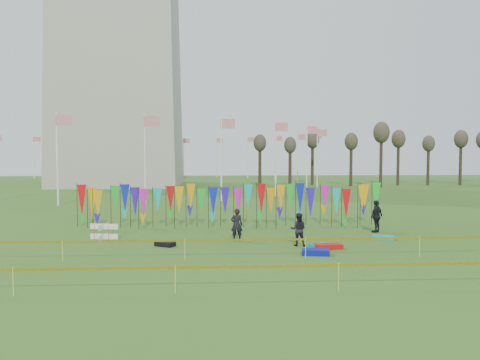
{
  "coord_description": "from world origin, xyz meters",
  "views": [
    {
      "loc": [
        -0.81,
        -20.55,
        4.29
      ],
      "look_at": [
        0.74,
        6.0,
        2.9
      ],
      "focal_mm": 35.0,
      "sensor_mm": 36.0,
      "label": 1
    }
  ],
  "objects": [
    {
      "name": "kite_bag_red",
      "position": [
        4.48,
        0.46,
        0.12
      ],
      "size": [
        1.32,
        0.74,
        0.23
      ],
      "primitive_type": "cube",
      "rotation": [
        0.0,
        0.0,
        0.14
      ],
      "color": "red",
      "rests_on": "ground"
    },
    {
      "name": "person_mid",
      "position": [
        3.24,
        1.26,
        0.78
      ],
      "size": [
        0.85,
        0.63,
        1.57
      ],
      "primitive_type": "imported",
      "rotation": [
        0.0,
        0.0,
        2.91
      ],
      "color": "black",
      "rests_on": "ground"
    },
    {
      "name": "person_right",
      "position": [
        8.3,
        4.84,
        0.9
      ],
      "size": [
        1.2,
        1.14,
        1.81
      ],
      "primitive_type": "imported",
      "rotation": [
        0.0,
        0.0,
        3.84
      ],
      "color": "black",
      "rests_on": "ground"
    },
    {
      "name": "person_left",
      "position": [
        0.38,
        2.69,
        0.82
      ],
      "size": [
        0.62,
        0.47,
        1.64
      ],
      "primitive_type": "imported",
      "rotation": [
        0.0,
        0.0,
        3.19
      ],
      "color": "black",
      "rests_on": "ground"
    },
    {
      "name": "caution_tape_far",
      "position": [
        -0.22,
        -6.14,
        0.78
      ],
      "size": [
        26.0,
        0.02,
        0.9
      ],
      "color": "#DEB904",
      "rests_on": "ground"
    },
    {
      "name": "tree_line",
      "position": [
        32.0,
        44.0,
        6.17
      ],
      "size": [
        53.92,
        1.92,
        7.84
      ],
      "color": "#392C1C",
      "rests_on": "ground"
    },
    {
      "name": "kite_bag_black",
      "position": [
        -3.07,
        1.55,
        0.1
      ],
      "size": [
        1.05,
        0.9,
        0.21
      ],
      "primitive_type": "cube",
      "rotation": [
        0.0,
        0.0,
        -0.52
      ],
      "color": "black",
      "rests_on": "ground"
    },
    {
      "name": "flagpole_ring",
      "position": [
        -14.0,
        48.0,
        4.0
      ],
      "size": [
        57.4,
        56.16,
        8.0
      ],
      "color": "white",
      "rests_on": "ground"
    },
    {
      "name": "banner_row",
      "position": [
        0.28,
        7.21,
        1.61
      ],
      "size": [
        18.64,
        0.64,
        2.49
      ],
      "color": "black",
      "rests_on": "ground"
    },
    {
      "name": "caution_tape_near",
      "position": [
        -0.22,
        -1.52,
        0.78
      ],
      "size": [
        26.0,
        0.02,
        0.9
      ],
      "color": "#DEB904",
      "rests_on": "ground"
    },
    {
      "name": "box_kite",
      "position": [
        -6.36,
        3.5,
        0.41
      ],
      "size": [
        0.74,
        0.74,
        0.82
      ],
      "rotation": [
        0.0,
        0.0,
        -0.15
      ],
      "color": "red",
      "rests_on": "ground"
    },
    {
      "name": "kite_bag_teal",
      "position": [
        7.87,
        2.64,
        0.1
      ],
      "size": [
        1.17,
        0.82,
        0.2
      ],
      "primitive_type": "cube",
      "rotation": [
        0.0,
        0.0,
        -0.33
      ],
      "color": "#0C9EB2",
      "rests_on": "ground"
    },
    {
      "name": "kite_bag_turquoise",
      "position": [
        4.15,
        0.71,
        0.1
      ],
      "size": [
        1.07,
        0.82,
        0.19
      ],
      "primitive_type": "cube",
      "rotation": [
        0.0,
        0.0,
        0.41
      ],
      "color": "#0B8DA8",
      "rests_on": "ground"
    },
    {
      "name": "ground",
      "position": [
        0.0,
        0.0,
        0.0
      ],
      "size": [
        160.0,
        160.0,
        0.0
      ],
      "primitive_type": "plane",
      "color": "#2C4F16",
      "rests_on": "ground"
    },
    {
      "name": "kite_bag_blue",
      "position": [
        3.63,
        -0.78,
        0.12
      ],
      "size": [
        1.24,
        0.78,
        0.24
      ],
      "primitive_type": "cube",
      "rotation": [
        0.0,
        0.0,
        -0.16
      ],
      "color": "#0B14B5",
      "rests_on": "ground"
    }
  ]
}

